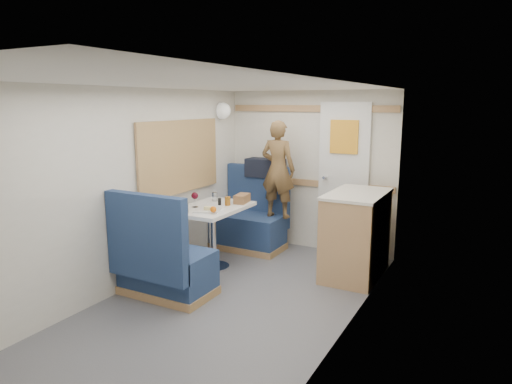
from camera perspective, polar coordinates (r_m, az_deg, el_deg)
The scene contains 26 objects.
floor at distance 4.19m, azimuth -5.47°, elevation -15.18°, with size 4.50×4.50×0.00m, color #515156.
ceiling at distance 3.76m, azimuth -6.05°, elevation 13.33°, with size 4.50×4.50×0.00m, color silver.
wall_back at distance 5.82m, azimuth 6.74°, elevation 2.63°, with size 2.20×0.02×2.00m, color silver.
wall_left at distance 4.55m, azimuth -17.32°, elevation -0.18°, with size 0.02×4.50×2.00m, color silver.
wall_right at distance 3.37m, azimuth 9.97°, elevation -3.66°, with size 0.02×4.50×2.00m, color silver.
oak_trim_low at distance 5.82m, azimuth 6.64°, elevation 1.14°, with size 2.15×0.02×0.08m, color #9C7846.
oak_trim_high at distance 5.74m, azimuth 6.85°, elevation 10.33°, with size 2.15×0.02×0.08m, color #9C7846.
side_window at distance 5.23m, azimuth -9.50°, elevation 4.37°, with size 0.04×1.30×0.72m, color #B0B79B.
rear_door at distance 5.64m, azimuth 10.86°, elevation 1.96°, with size 0.62×0.12×1.86m.
dinette_table at distance 5.11m, azimuth -5.43°, elevation -3.49°, with size 0.62×0.92×0.72m.
bench_far at distance 5.89m, azimuth -0.71°, elevation -4.14°, with size 0.90×0.59×1.05m.
bench_near at distance 4.53m, azimuth -11.52°, elevation -9.13°, with size 0.90×0.59×1.05m.
ledge at distance 5.99m, azimuth 0.46°, elevation 1.78°, with size 0.90×0.14×0.04m, color #9C7846.
dome_light at distance 5.87m, azimuth -4.19°, elevation 10.10°, with size 0.20×0.20×0.20m, color white.
galley_counter at distance 5.03m, azimuth 12.34°, elevation -5.14°, with size 0.57×0.92×0.92m.
person at distance 5.59m, azimuth 2.76°, elevation 2.85°, with size 0.44×0.29×1.20m, color brown.
duffel_bag at distance 5.93m, azimuth 1.17°, elevation 3.04°, with size 0.49×0.24×0.24m, color black.
tray at distance 4.91m, azimuth -5.88°, elevation -2.15°, with size 0.26×0.35×0.02m, color silver.
orange_fruit at distance 4.71m, azimuth -5.36°, elevation -2.17°, with size 0.07×0.07×0.07m, color #ED570A.
cheese_block at distance 4.84m, azimuth -5.92°, elevation -2.04°, with size 0.10×0.06×0.03m, color #E0D081.
wine_glass at distance 5.03m, azimuth -7.66°, elevation -0.54°, with size 0.08×0.08×0.17m.
tumbler_left at distance 4.81m, azimuth -8.79°, elevation -1.97°, with size 0.06×0.06×0.10m, color white.
tumbler_mid at distance 5.35m, azimuth -5.17°, elevation -0.57°, with size 0.06×0.06×0.10m, color silver.
beer_glass at distance 5.11m, azimuth -3.57°, elevation -1.13°, with size 0.06×0.06×0.10m, color #8B5214.
pepper_grinder at distance 5.04m, azimuth -4.58°, elevation -1.30°, with size 0.04×0.04×0.10m, color black.
bread_loaf at distance 5.23m, azimuth -1.77°, elevation -0.82°, with size 0.13×0.23×0.10m, color olive.
Camera 1 is at (2.11, -3.10, 1.85)m, focal length 32.00 mm.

